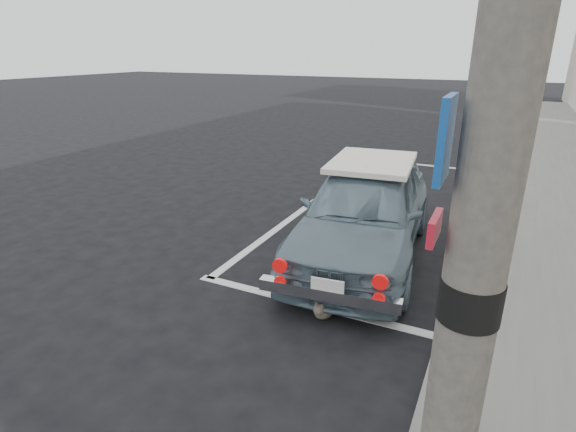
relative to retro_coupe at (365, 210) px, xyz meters
The scene contains 6 objects.
ground 1.32m from the retro_coupe, 119.59° to the right, with size 80.00×80.00×0.00m, color black.
pline_rear 1.63m from the retro_coupe, 92.57° to the right, with size 3.00×0.12×0.01m, color silver.
pline_front 5.54m from the retro_coupe, 90.70° to the left, with size 3.00×0.12×0.01m, color silver.
pline_side 2.56m from the retro_coupe, 126.26° to the left, with size 0.12×7.00×0.01m, color silver.
retro_coupe is the anchor object (origin of this frame).
cat 1.75m from the retro_coupe, 86.67° to the right, with size 0.22×0.46×0.24m.
Camera 1 is at (2.09, -4.46, 2.64)m, focal length 28.00 mm.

